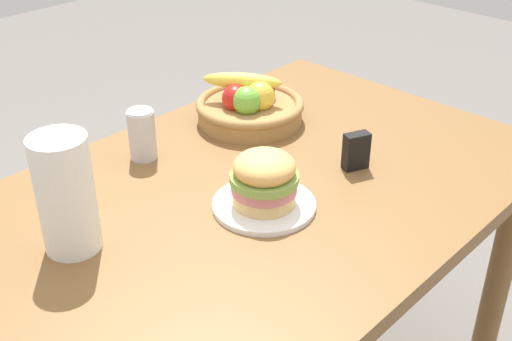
# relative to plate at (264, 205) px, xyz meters

# --- Properties ---
(dining_table) EXTENTS (1.40, 0.90, 0.75)m
(dining_table) POSITION_rel_plate_xyz_m (0.05, 0.07, -0.11)
(dining_table) COLOR brown
(dining_table) RESTS_ON ground_plane
(plate) EXTENTS (0.22, 0.22, 0.01)m
(plate) POSITION_rel_plate_xyz_m (0.00, 0.00, 0.00)
(plate) COLOR white
(plate) RESTS_ON dining_table
(sandwich) EXTENTS (0.15, 0.15, 0.12)m
(sandwich) POSITION_rel_plate_xyz_m (0.00, 0.00, 0.07)
(sandwich) COLOR #E5BC75
(sandwich) RESTS_ON plate
(soda_can) EXTENTS (0.07, 0.07, 0.13)m
(soda_can) POSITION_rel_plate_xyz_m (-0.04, 0.36, 0.06)
(soda_can) COLOR silver
(soda_can) RESTS_ON dining_table
(fruit_basket) EXTENTS (0.29, 0.29, 0.13)m
(fruit_basket) POSITION_rel_plate_xyz_m (0.28, 0.32, 0.04)
(fruit_basket) COLOR #9E7542
(fruit_basket) RESTS_ON dining_table
(paper_towel_roll) EXTENTS (0.11, 0.11, 0.24)m
(paper_towel_roll) POSITION_rel_plate_xyz_m (-0.36, 0.18, 0.11)
(paper_towel_roll) COLOR white
(paper_towel_roll) RESTS_ON dining_table
(napkin_holder) EXTENTS (0.07, 0.05, 0.09)m
(napkin_holder) POSITION_rel_plate_xyz_m (0.27, -0.04, 0.04)
(napkin_holder) COLOR black
(napkin_holder) RESTS_ON dining_table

